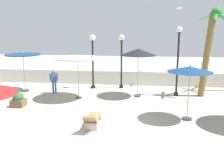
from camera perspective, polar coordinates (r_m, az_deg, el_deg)
name	(u,v)px	position (r m, az deg, el deg)	size (l,w,h in m)	color
ground_plane	(102,135)	(11.12, -2.14, -10.80)	(56.00, 56.00, 0.00)	#B2A893
boundary_wall	(122,78)	(20.04, 2.17, 1.33)	(25.20, 0.30, 1.02)	silver
patio_umbrella_1	(23,57)	(18.66, -18.48, 5.47)	(2.30, 2.30, 2.63)	#333338
patio_umbrella_2	(78,59)	(16.01, -7.32, 5.28)	(2.82, 2.82, 2.61)	#333338
patio_umbrella_3	(190,70)	(12.69, 16.34, 2.87)	(2.08, 2.08, 2.62)	#333338
patio_umbrella_4	(138,52)	(16.37, 5.63, 6.74)	(2.22, 2.22, 3.04)	#333338
palm_tree_0	(210,43)	(17.35, 20.14, 8.15)	(1.99, 1.99, 5.44)	brown
lamp_post_0	(122,52)	(18.63, 2.05, 6.79)	(0.43, 0.43, 3.76)	black
lamp_post_1	(178,53)	(17.02, 13.96, 6.36)	(0.38, 0.38, 4.31)	black
lamp_post_3	(93,52)	(18.59, -4.15, 6.82)	(0.43, 0.43, 3.75)	black
lounge_chair_0	(92,119)	(11.77, -4.29, -7.40)	(0.62, 1.89, 0.84)	#B7B7BC
guest_0	(54,79)	(17.79, -12.30, 1.01)	(0.51, 0.37, 1.56)	#3359B2
seagull_0	(179,8)	(19.70, 14.16, 15.47)	(0.38, 1.12, 0.14)	white
planter	(18,100)	(15.55, -19.41, -3.18)	(0.70, 0.70, 0.85)	brown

